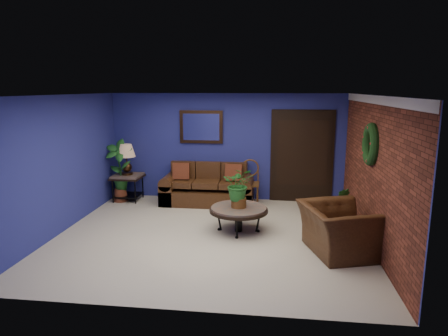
# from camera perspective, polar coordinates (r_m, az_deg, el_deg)

# --- Properties ---
(floor) EXTENTS (5.50, 5.50, 0.00)m
(floor) POSITION_cam_1_polar(r_m,az_deg,el_deg) (7.32, -1.90, -9.58)
(floor) COLOR beige
(floor) RESTS_ON ground
(wall_back) EXTENTS (5.50, 0.04, 2.50)m
(wall_back) POSITION_cam_1_polar(r_m,az_deg,el_deg) (9.42, 0.40, 3.02)
(wall_back) COLOR navy
(wall_back) RESTS_ON ground
(wall_left) EXTENTS (0.04, 5.00, 2.50)m
(wall_left) POSITION_cam_1_polar(r_m,az_deg,el_deg) (7.88, -22.13, 0.53)
(wall_left) COLOR navy
(wall_left) RESTS_ON ground
(wall_right_brick) EXTENTS (0.04, 5.00, 2.50)m
(wall_right_brick) POSITION_cam_1_polar(r_m,az_deg,el_deg) (7.09, 20.54, -0.49)
(wall_right_brick) COLOR brown
(wall_right_brick) RESTS_ON ground
(ceiling) EXTENTS (5.50, 5.00, 0.02)m
(ceiling) POSITION_cam_1_polar(r_m,az_deg,el_deg) (6.84, -2.04, 10.37)
(ceiling) COLOR silver
(ceiling) RESTS_ON wall_back
(crown_molding) EXTENTS (0.03, 5.00, 0.14)m
(crown_molding) POSITION_cam_1_polar(r_m,az_deg,el_deg) (6.96, 20.98, 9.08)
(crown_molding) COLOR white
(crown_molding) RESTS_ON wall_right_brick
(wall_mirror) EXTENTS (1.02, 0.06, 0.77)m
(wall_mirror) POSITION_cam_1_polar(r_m,az_deg,el_deg) (9.41, -3.28, 5.88)
(wall_mirror) COLOR #412915
(wall_mirror) RESTS_ON wall_back
(closet_door) EXTENTS (1.44, 0.06, 2.18)m
(closet_door) POSITION_cam_1_polar(r_m,az_deg,el_deg) (9.38, 11.06, 1.54)
(closet_door) COLOR black
(closet_door) RESTS_ON wall_back
(wreath) EXTENTS (0.16, 0.72, 0.72)m
(wreath) POSITION_cam_1_polar(r_m,az_deg,el_deg) (7.05, 20.23, 3.19)
(wreath) COLOR black
(wreath) RESTS_ON wall_right_brick
(sofa) EXTENTS (2.08, 0.90, 0.94)m
(sofa) POSITION_cam_1_polar(r_m,az_deg,el_deg) (9.25, -2.31, -3.11)
(sofa) COLOR #472914
(sofa) RESTS_ON ground
(coffee_table) EXTENTS (1.08, 1.08, 0.46)m
(coffee_table) POSITION_cam_1_polar(r_m,az_deg,el_deg) (7.40, 2.11, -6.04)
(coffee_table) COLOR #4D4843
(coffee_table) RESTS_ON ground
(end_table) EXTENTS (0.68, 0.68, 0.62)m
(end_table) POSITION_cam_1_polar(r_m,az_deg,el_deg) (9.67, -13.60, -1.76)
(end_table) COLOR #4D4843
(end_table) RESTS_ON ground
(table_lamp) EXTENTS (0.42, 0.42, 0.69)m
(table_lamp) POSITION_cam_1_polar(r_m,az_deg,el_deg) (9.56, -13.76, 1.71)
(table_lamp) COLOR #412915
(table_lamp) RESTS_ON end_table
(side_chair) EXTENTS (0.44, 0.44, 1.02)m
(side_chair) POSITION_cam_1_polar(r_m,az_deg,el_deg) (9.13, 3.71, -1.60)
(side_chair) COLOR #5A3319
(side_chair) RESTS_ON ground
(armchair) EXTENTS (1.35, 1.45, 0.78)m
(armchair) POSITION_cam_1_polar(r_m,az_deg,el_deg) (6.72, 15.99, -8.46)
(armchair) COLOR #472914
(armchair) RESTS_ON ground
(coffee_plant) EXTENTS (0.56, 0.49, 0.74)m
(coffee_plant) POSITION_cam_1_polar(r_m,az_deg,el_deg) (7.27, 2.13, -2.54)
(coffee_plant) COLOR brown
(coffee_plant) RESTS_ON coffee_table
(floor_plant) EXTENTS (0.36, 0.29, 0.80)m
(floor_plant) POSITION_cam_1_polar(r_m,az_deg,el_deg) (7.85, 16.15, -5.42)
(floor_plant) COLOR brown
(floor_plant) RESTS_ON ground
(tall_plant) EXTENTS (0.65, 0.44, 1.46)m
(tall_plant) POSITION_cam_1_polar(r_m,az_deg,el_deg) (9.57, -14.73, -0.04)
(tall_plant) COLOR brown
(tall_plant) RESTS_ON ground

